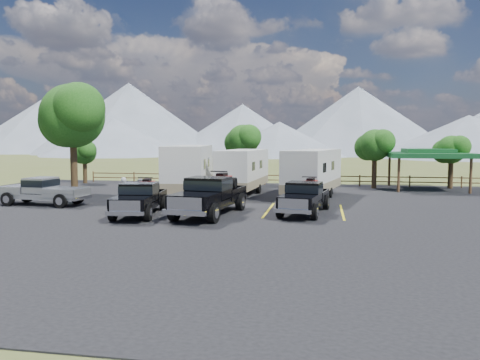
% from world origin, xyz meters
% --- Properties ---
extents(ground, '(320.00, 320.00, 0.00)m').
position_xyz_m(ground, '(0.00, 0.00, 0.00)').
color(ground, '#535D27').
rests_on(ground, ground).
extents(asphalt_lot, '(44.00, 34.00, 0.04)m').
position_xyz_m(asphalt_lot, '(0.00, 3.00, 0.02)').
color(asphalt_lot, black).
rests_on(asphalt_lot, ground).
extents(stall_lines, '(12.12, 5.50, 0.01)m').
position_xyz_m(stall_lines, '(0.00, 4.00, 0.04)').
color(stall_lines, yellow).
rests_on(stall_lines, asphalt_lot).
extents(tree_big_nw, '(5.54, 5.18, 7.84)m').
position_xyz_m(tree_big_nw, '(-12.55, 9.03, 5.60)').
color(tree_big_nw, '#302012').
rests_on(tree_big_nw, ground).
extents(tree_ne_a, '(3.11, 2.92, 4.76)m').
position_xyz_m(tree_ne_a, '(8.97, 17.01, 3.48)').
color(tree_ne_a, '#302012').
rests_on(tree_ne_a, ground).
extents(tree_ne_b, '(2.77, 2.59, 4.27)m').
position_xyz_m(tree_ne_b, '(14.98, 18.01, 3.13)').
color(tree_ne_b, '#302012').
rests_on(tree_ne_b, ground).
extents(tree_north, '(3.46, 3.24, 5.25)m').
position_xyz_m(tree_north, '(-2.03, 19.02, 3.83)').
color(tree_north, '#302012').
rests_on(tree_north, ground).
extents(tree_nw_small, '(2.59, 2.43, 3.85)m').
position_xyz_m(tree_nw_small, '(-16.02, 17.01, 2.78)').
color(tree_nw_small, '#302012').
rests_on(tree_nw_small, ground).
extents(rail_fence, '(36.12, 0.12, 1.00)m').
position_xyz_m(rail_fence, '(2.00, 18.50, 0.61)').
color(rail_fence, brown).
rests_on(rail_fence, ground).
extents(pavilion, '(6.20, 6.20, 3.22)m').
position_xyz_m(pavilion, '(13.00, 17.00, 2.79)').
color(pavilion, brown).
rests_on(pavilion, ground).
extents(mountain_range, '(209.00, 71.00, 20.00)m').
position_xyz_m(mountain_range, '(-7.63, 105.98, 7.87)').
color(mountain_range, slate).
rests_on(mountain_range, ground).
extents(rig_left, '(2.55, 5.80, 1.87)m').
position_xyz_m(rig_left, '(-4.40, 1.26, 0.94)').
color(rig_left, black).
rests_on(rig_left, asphalt_lot).
extents(rig_center, '(2.98, 6.84, 2.21)m').
position_xyz_m(rig_center, '(-0.80, 1.87, 1.10)').
color(rig_center, black).
rests_on(rig_center, asphalt_lot).
extents(rig_right, '(2.68, 5.84, 1.88)m').
position_xyz_m(rig_right, '(4.03, 3.25, 0.94)').
color(rig_right, black).
rests_on(rig_right, asphalt_lot).
extents(trailer_left, '(3.79, 10.09, 3.49)m').
position_xyz_m(trailer_left, '(-4.17, 9.46, 1.86)').
color(trailer_left, silver).
rests_on(trailer_left, asphalt_lot).
extents(trailer_center, '(2.85, 9.13, 3.16)m').
position_xyz_m(trailer_center, '(-0.74, 11.58, 1.69)').
color(trailer_center, silver).
rests_on(trailer_center, asphalt_lot).
extents(trailer_right, '(3.96, 9.29, 3.22)m').
position_xyz_m(trailer_right, '(4.28, 10.15, 1.73)').
color(trailer_right, silver).
rests_on(trailer_right, asphalt_lot).
extents(pickup_silver, '(5.61, 2.21, 1.65)m').
position_xyz_m(pickup_silver, '(-11.52, 3.68, 0.90)').
color(pickup_silver, gray).
rests_on(pickup_silver, asphalt_lot).
extents(person_a, '(0.76, 0.62, 1.80)m').
position_xyz_m(person_a, '(-6.14, 3.10, 0.94)').
color(person_a, silver).
rests_on(person_a, asphalt_lot).
extents(person_b, '(1.00, 0.90, 1.69)m').
position_xyz_m(person_b, '(-5.26, 3.51, 0.89)').
color(person_b, slate).
rests_on(person_b, asphalt_lot).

